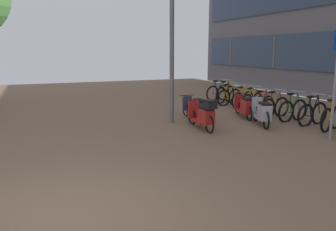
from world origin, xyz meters
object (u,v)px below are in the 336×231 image
at_px(bicycle_rack_05, 262,105).
at_px(scooter_extra, 245,107).
at_px(bicycle_rack_01, 332,118).
at_px(scooter_mid, 262,113).
at_px(parking_sign, 336,74).
at_px(bicycle_rack_08, 229,97).
at_px(bicycle_rack_10, 218,93).
at_px(bicycle_rack_03, 293,110).
at_px(bicycle_rack_04, 275,107).
at_px(bicycle_rack_06, 252,102).
at_px(bicycle_rack_09, 225,94).
at_px(bicycle_rack_02, 313,114).
at_px(scooter_near, 197,109).
at_px(bicycle_rack_07, 243,99).
at_px(scooter_far, 203,115).
at_px(lamp_post, 172,15).

xyz_separation_m(bicycle_rack_05, scooter_extra, (-1.01, -0.39, 0.05)).
distance_m(bicycle_rack_01, scooter_mid, 1.90).
bearing_deg(parking_sign, bicycle_rack_08, 84.11).
distance_m(bicycle_rack_10, scooter_extra, 4.07).
bearing_deg(bicycle_rack_01, bicycle_rack_03, 95.27).
bearing_deg(bicycle_rack_01, bicycle_rack_04, 97.31).
xyz_separation_m(bicycle_rack_06, scooter_mid, (-1.31, -2.28, 0.06)).
bearing_deg(bicycle_rack_08, bicycle_rack_09, 71.33).
relative_size(bicycle_rack_02, scooter_near, 0.74).
distance_m(bicycle_rack_09, scooter_near, 4.12).
relative_size(bicycle_rack_02, bicycle_rack_07, 1.06).
relative_size(bicycle_rack_08, scooter_near, 0.72).
relative_size(bicycle_rack_02, bicycle_rack_05, 1.07).
height_order(scooter_far, lamp_post, lamp_post).
relative_size(parking_sign, lamp_post, 0.46).
bearing_deg(bicycle_rack_05, bicycle_rack_01, -85.08).
height_order(bicycle_rack_05, bicycle_rack_08, bicycle_rack_08).
xyz_separation_m(bicycle_rack_08, bicycle_rack_10, (0.28, 1.39, 0.01)).
distance_m(bicycle_rack_01, bicycle_rack_05, 2.79).
bearing_deg(bicycle_rack_04, bicycle_rack_07, 85.34).
distance_m(bicycle_rack_02, scooter_far, 3.43).
xyz_separation_m(bicycle_rack_03, parking_sign, (-0.73, -2.15, 1.32)).
bearing_deg(bicycle_rack_10, bicycle_rack_08, -101.41).
bearing_deg(bicycle_rack_07, lamp_post, -157.90).
bearing_deg(bicycle_rack_02, scooter_mid, 161.17).
height_order(bicycle_rack_05, scooter_mid, bicycle_rack_05).
bearing_deg(scooter_far, parking_sign, -41.16).
relative_size(bicycle_rack_04, bicycle_rack_10, 1.01).
bearing_deg(scooter_far, bicycle_rack_10, 55.29).
height_order(bicycle_rack_04, bicycle_rack_06, bicycle_rack_04).
relative_size(bicycle_rack_10, scooter_mid, 0.84).
distance_m(scooter_mid, scooter_far, 1.89).
relative_size(bicycle_rack_10, scooter_far, 0.80).
xyz_separation_m(bicycle_rack_01, bicycle_rack_06, (-0.16, 3.48, -0.01)).
height_order(bicycle_rack_06, lamp_post, lamp_post).
bearing_deg(bicycle_rack_07, bicycle_rack_09, 87.78).
relative_size(bicycle_rack_01, scooter_mid, 0.81).
height_order(bicycle_rack_03, scooter_extra, bicycle_rack_03).
xyz_separation_m(bicycle_rack_04, scooter_far, (-3.09, -0.67, 0.09)).
bearing_deg(scooter_near, bicycle_rack_10, 51.08).
distance_m(bicycle_rack_08, scooter_extra, 2.66).
distance_m(bicycle_rack_01, bicycle_rack_03, 1.40).
bearing_deg(scooter_near, bicycle_rack_06, 17.01).
bearing_deg(bicycle_rack_05, scooter_mid, -127.98).
xyz_separation_m(bicycle_rack_04, scooter_near, (-2.66, 0.55, 0.05)).
height_order(bicycle_rack_03, scooter_near, bicycle_rack_03).
relative_size(bicycle_rack_04, lamp_post, 0.23).
bearing_deg(bicycle_rack_01, scooter_near, 138.04).
relative_size(bicycle_rack_04, bicycle_rack_06, 1.06).
height_order(bicycle_rack_01, bicycle_rack_05, bicycle_rack_01).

